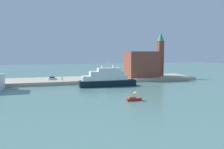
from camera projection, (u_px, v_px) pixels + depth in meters
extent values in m
plane|color=slate|center=(102.00, 90.00, 86.44)|extent=(400.00, 400.00, 0.00)
cube|color=#ADA38E|center=(90.00, 80.00, 111.71)|extent=(110.00, 21.11, 1.62)
cube|color=black|center=(108.00, 83.00, 94.97)|extent=(24.46, 4.38, 2.70)
cube|color=white|center=(105.00, 78.00, 94.39)|extent=(19.57, 4.03, 2.03)
cube|color=white|center=(107.00, 73.00, 94.40)|extent=(14.68, 3.68, 1.85)
cube|color=white|center=(109.00, 69.00, 94.52)|extent=(9.78, 3.33, 1.32)
cylinder|color=silver|center=(108.00, 64.00, 94.17)|extent=(0.16, 0.16, 3.03)
sphere|color=white|center=(113.00, 67.00, 94.96)|extent=(1.05, 1.05, 1.05)
sphere|color=white|center=(102.00, 67.00, 93.58)|extent=(1.05, 1.05, 1.05)
cube|color=#B22319|center=(134.00, 100.00, 66.49)|extent=(4.51, 1.20, 0.76)
cube|color=#8C6647|center=(132.00, 97.00, 66.23)|extent=(1.99, 0.96, 0.60)
cylinder|color=#B2B2B2|center=(135.00, 96.00, 66.49)|extent=(0.06, 0.06, 1.66)
cone|color=gold|center=(136.00, 92.00, 66.39)|extent=(1.53, 1.53, 0.54)
cube|color=brown|center=(142.00, 64.00, 116.88)|extent=(16.32, 11.23, 13.42)
cube|color=brown|center=(160.00, 59.00, 122.68)|extent=(3.00, 3.00, 18.99)
cone|color=#387A5B|center=(161.00, 37.00, 121.50)|extent=(3.90, 3.90, 4.88)
cube|color=silver|center=(53.00, 79.00, 104.52)|extent=(3.83, 1.79, 0.87)
cube|color=#262D33|center=(52.00, 77.00, 104.39)|extent=(2.30, 1.61, 0.69)
cylinder|color=maroon|center=(62.00, 79.00, 102.66)|extent=(0.36, 0.36, 1.46)
sphere|color=tan|center=(62.00, 77.00, 102.57)|extent=(0.24, 0.24, 0.24)
cylinder|color=black|center=(107.00, 79.00, 104.26)|extent=(0.51, 0.51, 0.88)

